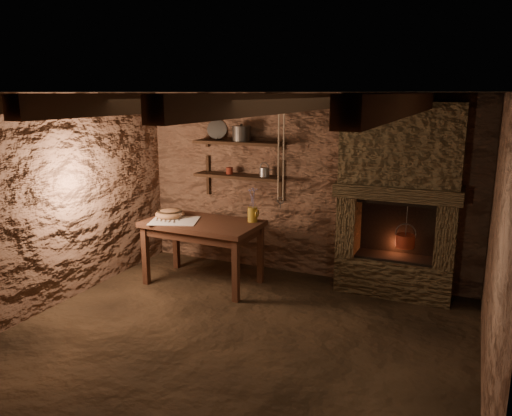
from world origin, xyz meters
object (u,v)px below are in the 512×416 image
at_px(iron_stockpot, 241,134).
at_px(red_pot, 405,240).
at_px(work_table, 203,250).
at_px(wooden_bowl, 170,214).
at_px(stoneware_jug, 253,207).

bearing_deg(iron_stockpot, red_pot, -3.15).
bearing_deg(work_table, wooden_bowl, 179.98).
xyz_separation_m(work_table, red_pot, (2.40, 0.59, 0.27)).
height_order(work_table, stoneware_jug, stoneware_jug).
bearing_deg(iron_stockpot, work_table, -106.86).
xyz_separation_m(work_table, wooden_bowl, (-0.49, 0.02, 0.42)).
relative_size(work_table, wooden_bowl, 3.88).
xyz_separation_m(stoneware_jug, red_pot, (1.81, 0.34, -0.30)).
relative_size(work_table, iron_stockpot, 6.05).
distance_m(stoneware_jug, wooden_bowl, 1.11).
xyz_separation_m(work_table, stoneware_jug, (0.58, 0.24, 0.56)).
relative_size(work_table, red_pot, 2.71).
distance_m(work_table, red_pot, 2.48).
xyz_separation_m(stoneware_jug, wooden_bowl, (-1.07, -0.23, -0.14)).
distance_m(iron_stockpot, red_pot, 2.47).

